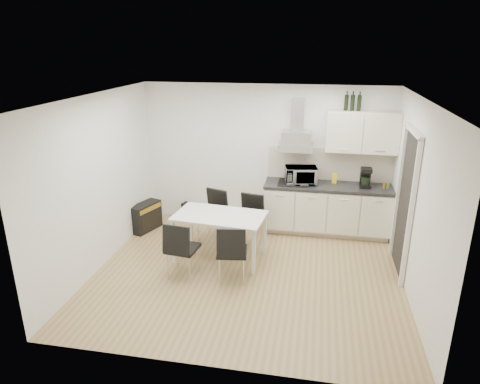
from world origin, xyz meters
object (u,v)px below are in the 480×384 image
(chair_near_left, at_px, (183,249))
(floor_speaker, at_px, (188,211))
(chair_far_right, at_px, (248,222))
(chair_far_left, at_px, (211,216))
(kitchenette, at_px, (330,189))
(dining_table, at_px, (220,220))
(chair_near_right, at_px, (232,252))
(guitar_amp, at_px, (146,217))

(chair_near_left, distance_m, floor_speaker, 2.23)
(chair_far_right, bearing_deg, chair_far_left, 0.97)
(chair_far_right, height_order, chair_near_left, same)
(kitchenette, bearing_deg, floor_speaker, 176.50)
(floor_speaker, bearing_deg, chair_far_right, -19.27)
(dining_table, bearing_deg, kitchenette, 44.35)
(kitchenette, height_order, chair_near_left, kitchenette)
(dining_table, distance_m, chair_far_left, 0.75)
(dining_table, bearing_deg, chair_near_right, -56.23)
(chair_near_left, bearing_deg, chair_far_right, 62.87)
(chair_far_left, relative_size, chair_far_right, 1.00)
(chair_far_left, bearing_deg, chair_far_right, -171.69)
(chair_far_left, relative_size, floor_speaker, 2.82)
(chair_far_left, distance_m, chair_near_right, 1.40)
(chair_far_right, height_order, floor_speaker, chair_far_right)
(chair_far_left, distance_m, floor_speaker, 1.14)
(chair_far_right, distance_m, floor_speaker, 1.71)
(chair_far_right, xyz_separation_m, guitar_amp, (-1.96, 0.31, -0.18))
(chair_far_left, relative_size, chair_near_right, 1.00)
(floor_speaker, bearing_deg, chair_near_right, -41.60)
(chair_far_right, relative_size, chair_near_left, 1.00)
(dining_table, relative_size, chair_near_right, 1.66)
(floor_speaker, bearing_deg, guitar_amp, -115.17)
(kitchenette, xyz_separation_m, guitar_amp, (-3.29, -0.50, -0.57))
(chair_near_left, distance_m, guitar_amp, 1.89)
(chair_near_right, distance_m, floor_speaker, 2.50)
(chair_far_left, relative_size, chair_near_left, 1.00)
(chair_far_left, bearing_deg, chair_near_left, 104.42)
(floor_speaker, bearing_deg, chair_near_left, -58.13)
(chair_near_right, relative_size, guitar_amp, 1.33)
(chair_near_right, height_order, floor_speaker, chair_near_right)
(chair_near_right, distance_m, guitar_amp, 2.40)
(kitchenette, relative_size, chair_far_left, 2.86)
(kitchenette, relative_size, floor_speaker, 8.08)
(kitchenette, xyz_separation_m, chair_near_right, (-1.38, -1.94, -0.39))
(chair_far_right, bearing_deg, guitar_amp, 2.81)
(chair_near_left, height_order, floor_speaker, chair_near_left)
(chair_near_right, bearing_deg, chair_near_left, 174.08)
(kitchenette, bearing_deg, chair_near_left, -136.92)
(chair_far_left, xyz_separation_m, guitar_amp, (-1.29, 0.18, -0.18))
(chair_far_right, bearing_deg, chair_near_left, 67.87)
(chair_near_right, bearing_deg, kitchenette, 46.52)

